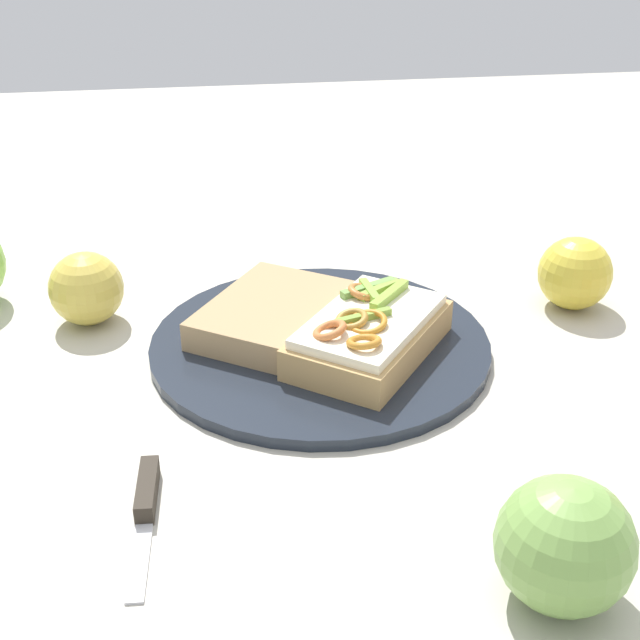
% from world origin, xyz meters
% --- Properties ---
extents(ground_plane, '(2.00, 2.00, 0.00)m').
position_xyz_m(ground_plane, '(0.00, 0.00, 0.00)').
color(ground_plane, '#B7B2A2').
rests_on(ground_plane, ground).
extents(plate, '(0.30, 0.30, 0.01)m').
position_xyz_m(plate, '(0.00, 0.00, 0.01)').
color(plate, '#1F2630').
rests_on(plate, ground_plane).
extents(sandwich, '(0.18, 0.16, 0.05)m').
position_xyz_m(sandwich, '(0.03, 0.04, 0.03)').
color(sandwich, tan).
rests_on(sandwich, plate).
extents(bread_slice_side, '(0.18, 0.16, 0.03)m').
position_xyz_m(bread_slice_side, '(-0.03, -0.04, 0.02)').
color(bread_slice_side, tan).
rests_on(bread_slice_side, plate).
extents(apple_1, '(0.08, 0.08, 0.07)m').
position_xyz_m(apple_1, '(-0.08, -0.21, 0.03)').
color(apple_1, gold).
rests_on(apple_1, ground_plane).
extents(apple_3, '(0.09, 0.09, 0.08)m').
position_xyz_m(apple_3, '(0.31, 0.10, 0.04)').
color(apple_3, '#79A74E').
rests_on(apple_3, ground_plane).
extents(apple_4, '(0.07, 0.07, 0.07)m').
position_xyz_m(apple_4, '(-0.05, 0.25, 0.04)').
color(apple_4, gold).
rests_on(apple_4, ground_plane).
extents(knife, '(0.13, 0.02, 0.01)m').
position_xyz_m(knife, '(0.20, -0.15, 0.01)').
color(knife, silver).
rests_on(knife, ground_plane).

